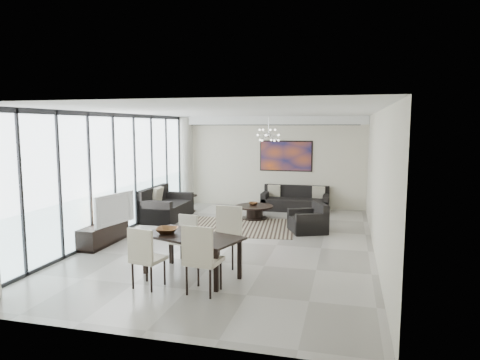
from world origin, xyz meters
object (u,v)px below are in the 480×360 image
(television, at_px, (110,209))
(sofa_main, at_px, (295,202))
(dining_table, at_px, (191,240))
(tv_console, at_px, (104,234))
(coffee_table, at_px, (255,211))

(television, bearing_deg, sofa_main, -24.00)
(sofa_main, distance_m, dining_table, 6.44)
(sofa_main, distance_m, television, 6.00)
(sofa_main, relative_size, tv_console, 1.39)
(sofa_main, xyz_separation_m, television, (-3.47, -4.87, 0.54))
(television, bearing_deg, coffee_table, -25.36)
(coffee_table, distance_m, tv_console, 4.32)
(television, relative_size, dining_table, 0.61)
(television, bearing_deg, tv_console, 120.20)
(coffee_table, relative_size, tv_console, 0.72)
(sofa_main, height_order, television, television)
(sofa_main, xyz_separation_m, tv_console, (-3.63, -4.92, -0.02))
(tv_console, relative_size, dining_table, 0.76)
(coffee_table, bearing_deg, tv_console, -128.11)
(sofa_main, bearing_deg, coffee_table, -122.34)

